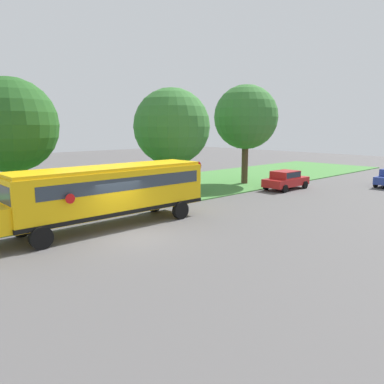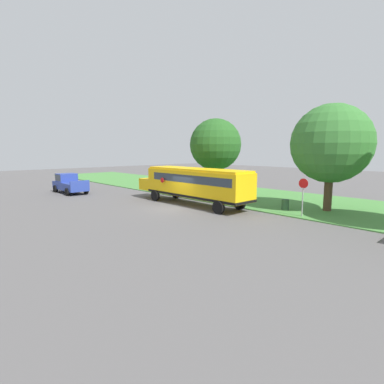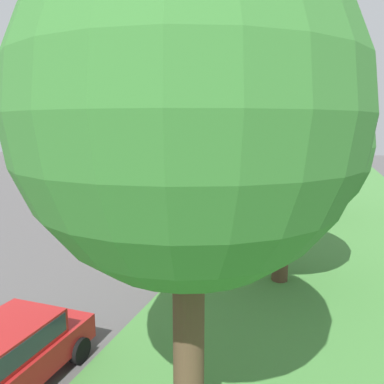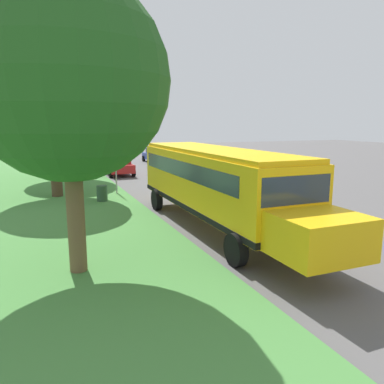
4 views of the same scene
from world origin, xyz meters
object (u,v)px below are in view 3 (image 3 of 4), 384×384
Objects in this scene: school_bus at (208,188)px; car_red_nearest at (4,356)px; oak_tree_beside_bus at (302,136)px; oak_tree_roadside_mid at (284,143)px; trash_bin at (238,246)px; oak_tree_far_end at (197,110)px; pickup_truck at (202,171)px; stop_sign at (200,228)px.

school_bus is 17.13m from car_red_nearest.
oak_tree_beside_bus is 0.97× the size of oak_tree_roadside_mid.
school_bus is 13.80× the size of trash_bin.
trash_bin is at bearing 77.42° from oak_tree_beside_bus.
pickup_truck is at bearing -72.67° from oak_tree_far_end.
pickup_truck is at bearing -80.21° from car_red_nearest.
oak_tree_roadside_mid is 9.01× the size of trash_bin.
oak_tree_beside_bus reaches higher than car_red_nearest.
car_red_nearest is 32.34m from pickup_truck.
school_bus is 7.00m from oak_tree_beside_bus.
stop_sign reaches higher than pickup_truck.
oak_tree_roadside_mid is at bearing 89.80° from oak_tree_beside_bus.
oak_tree_roadside_mid is (-10.52, 23.71, 4.15)m from pickup_truck.
oak_tree_roadside_mid is at bearing -94.93° from oak_tree_far_end.
oak_tree_far_end is 3.23× the size of stop_sign.
oak_tree_far_end is 11.63m from trash_bin.
oak_tree_beside_bus is at bearing -104.32° from car_red_nearest.
oak_tree_far_end is at bearing 97.86° from trash_bin.
stop_sign is (-7.30, 23.45, 0.66)m from pickup_truck.
oak_tree_beside_bus reaches higher than stop_sign.
oak_tree_roadside_mid is 4.75m from stop_sign.
stop_sign is at bearing 59.54° from trash_bin.
stop_sign is at bearing -72.56° from oak_tree_far_end.
oak_tree_roadside_mid is 0.92× the size of oak_tree_far_end.
school_bus reaches higher than trash_bin.
trash_bin is (-3.43, 6.70, -1.47)m from school_bus.
pickup_truck is 6.00× the size of trash_bin.
car_red_nearest is at bearing 4.22° from oak_tree_far_end.
pickup_truck is at bearing -66.07° from oak_tree_roadside_mid.
oak_tree_beside_bus reaches higher than pickup_truck.
school_bus is 2.30× the size of pickup_truck.
trash_bin is at bearing 111.49° from pickup_truck.
pickup_truck is 16.54m from oak_tree_beside_bus.
pickup_truck is 0.67× the size of oak_tree_roadside_mid.
oak_tree_roadside_mid reaches higher than stop_sign.
school_bus is at bearing -88.41° from car_red_nearest.
oak_tree_far_end is 9.82× the size of trash_bin.
pickup_truck is 1.97× the size of stop_sign.
oak_tree_beside_bus is at bearing -153.61° from school_bus.
oak_tree_roadside_mid is 2.96× the size of stop_sign.
trash_bin is (-8.46, 21.48, -0.62)m from pickup_truck.
stop_sign reaches higher than trash_bin.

